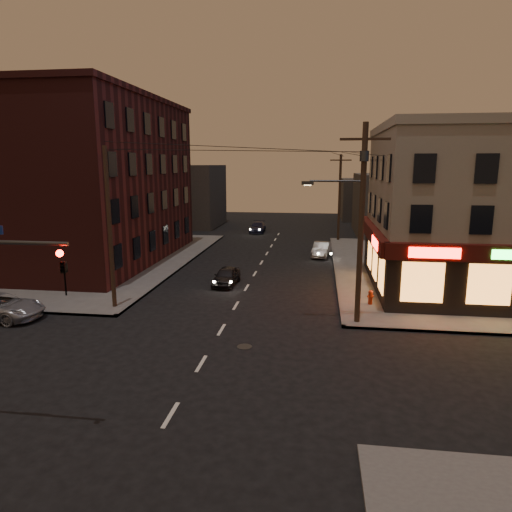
% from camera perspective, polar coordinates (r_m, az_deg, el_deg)
% --- Properties ---
extents(ground, '(120.00, 120.00, 0.00)m').
position_cam_1_polar(ground, '(19.67, -6.86, -13.22)').
color(ground, black).
rests_on(ground, ground).
extents(sidewalk_ne, '(24.00, 28.00, 0.15)m').
position_cam_1_polar(sidewalk_ne, '(39.46, 27.40, -1.71)').
color(sidewalk_ne, '#514F4C').
rests_on(sidewalk_ne, ground).
extents(sidewalk_nw, '(24.00, 28.00, 0.15)m').
position_cam_1_polar(sidewalk_nw, '(43.54, -23.70, -0.25)').
color(sidewalk_nw, '#514F4C').
rests_on(sidewalk_nw, ground).
extents(pizza_building, '(15.85, 12.85, 10.50)m').
position_cam_1_polar(pizza_building, '(32.80, 28.00, 5.16)').
color(pizza_building, gray).
rests_on(pizza_building, sidewalk_ne).
extents(brick_apartment, '(12.00, 20.00, 13.00)m').
position_cam_1_polar(brick_apartment, '(41.06, -20.23, 8.63)').
color(brick_apartment, '#441816').
rests_on(brick_apartment, sidewalk_nw).
extents(bg_building_ne_a, '(10.00, 12.00, 7.00)m').
position_cam_1_polar(bg_building_ne_a, '(56.23, 17.49, 6.16)').
color(bg_building_ne_a, '#3F3D3A').
rests_on(bg_building_ne_a, ground).
extents(bg_building_nw, '(9.00, 10.00, 8.00)m').
position_cam_1_polar(bg_building_nw, '(61.99, -8.79, 7.46)').
color(bg_building_nw, '#3F3D3A').
rests_on(bg_building_nw, ground).
extents(bg_building_ne_b, '(8.00, 8.00, 6.00)m').
position_cam_1_polar(bg_building_ne_b, '(69.83, 13.98, 6.88)').
color(bg_building_ne_b, '#3F3D3A').
rests_on(bg_building_ne_b, ground).
extents(utility_pole_main, '(4.20, 0.44, 10.00)m').
position_cam_1_polar(utility_pole_main, '(23.27, 12.79, 5.19)').
color(utility_pole_main, '#382619').
rests_on(utility_pole_main, sidewalk_ne).
extents(utility_pole_far, '(0.26, 0.26, 9.00)m').
position_cam_1_polar(utility_pole_far, '(49.43, 10.39, 7.18)').
color(utility_pole_far, '#382619').
rests_on(utility_pole_far, sidewalk_ne).
extents(utility_pole_west, '(0.24, 0.24, 9.00)m').
position_cam_1_polar(utility_pole_west, '(26.63, -17.80, 3.28)').
color(utility_pole_west, '#382619').
rests_on(utility_pole_west, sidewalk_nw).
extents(sedan_near, '(1.63, 3.64, 1.22)m').
position_cam_1_polar(sedan_near, '(31.40, -3.73, -2.53)').
color(sedan_near, black).
rests_on(sedan_near, ground).
extents(sedan_mid, '(1.87, 4.05, 1.29)m').
position_cam_1_polar(sedan_mid, '(41.27, 8.18, 0.82)').
color(sedan_mid, slate).
rests_on(sedan_mid, ground).
extents(sedan_far, '(1.85, 4.32, 1.24)m').
position_cam_1_polar(sedan_far, '(55.39, 0.21, 3.62)').
color(sedan_far, black).
rests_on(sedan_far, ground).
extents(fire_hydrant, '(0.39, 0.39, 0.85)m').
position_cam_1_polar(fire_hydrant, '(27.42, 14.12, -4.93)').
color(fire_hydrant, '#9B250E').
rests_on(fire_hydrant, sidewalk_ne).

